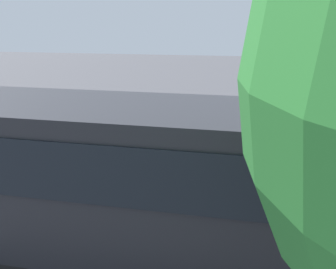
# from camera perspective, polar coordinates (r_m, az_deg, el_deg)

# --- Properties ---
(ground_plane) EXTENTS (80.00, 80.00, 0.00)m
(ground_plane) POSITION_cam_1_polar(r_m,az_deg,el_deg) (12.07, 7.22, -5.73)
(ground_plane) COLOR #424247
(tour_bus) EXTENTS (9.76, 2.69, 3.25)m
(tour_bus) POSITION_cam_1_polar(r_m,az_deg,el_deg) (7.16, -5.14, -8.09)
(tour_bus) COLOR #26262B
(tour_bus) RESTS_ON ground_plane
(spectator_far_left) EXTENTS (0.57, 0.31, 1.67)m
(spectator_far_left) POSITION_cam_1_polar(r_m,az_deg,el_deg) (9.72, 16.09, -5.89)
(spectator_far_left) COLOR black
(spectator_far_left) RESTS_ON ground_plane
(spectator_left) EXTENTS (0.58, 0.36, 1.81)m
(spectator_left) POSITION_cam_1_polar(r_m,az_deg,el_deg) (9.62, 7.29, -4.91)
(spectator_left) COLOR black
(spectator_left) RESTS_ON ground_plane
(spectator_centre) EXTENTS (0.57, 0.33, 1.72)m
(spectator_centre) POSITION_cam_1_polar(r_m,az_deg,el_deg) (9.87, 0.69, -4.57)
(spectator_centre) COLOR black
(spectator_centre) RESTS_ON ground_plane
(spectator_right) EXTENTS (0.57, 0.33, 1.66)m
(spectator_right) POSITION_cam_1_polar(r_m,az_deg,el_deg) (10.29, -7.38, -4.03)
(spectator_right) COLOR black
(spectator_right) RESTS_ON ground_plane
(spectator_far_right) EXTENTS (0.57, 0.34, 1.74)m
(spectator_far_right) POSITION_cam_1_polar(r_m,az_deg,el_deg) (10.63, -12.75, -3.25)
(spectator_far_right) COLOR black
(spectator_far_right) RESTS_ON ground_plane
(parked_motorcycle_silver) EXTENTS (2.04, 0.63, 0.99)m
(parked_motorcycle_silver) POSITION_cam_1_polar(r_m,az_deg,el_deg) (10.45, -16.75, -7.29)
(parked_motorcycle_silver) COLOR black
(parked_motorcycle_silver) RESTS_ON ground_plane
(stunt_motorcycle) EXTENTS (2.01, 0.78, 1.23)m
(stunt_motorcycle) POSITION_cam_1_polar(r_m,az_deg,el_deg) (15.24, -3.84, 1.76)
(stunt_motorcycle) COLOR black
(stunt_motorcycle) RESTS_ON ground_plane
(bay_line_a) EXTENTS (0.30, 4.43, 0.01)m
(bay_line_a) POSITION_cam_1_polar(r_m,az_deg,el_deg) (12.60, 21.88, -5.89)
(bay_line_a) COLOR white
(bay_line_a) RESTS_ON ground_plane
(bay_line_b) EXTENTS (0.32, 4.96, 0.01)m
(bay_line_b) POSITION_cam_1_polar(r_m,az_deg,el_deg) (12.35, 9.46, -5.27)
(bay_line_b) COLOR white
(bay_line_b) RESTS_ON ground_plane
(bay_line_c) EXTENTS (0.30, 4.42, 0.01)m
(bay_line_c) POSITION_cam_1_polar(r_m,az_deg,el_deg) (12.69, -2.84, -4.40)
(bay_line_c) COLOR white
(bay_line_c) RESTS_ON ground_plane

